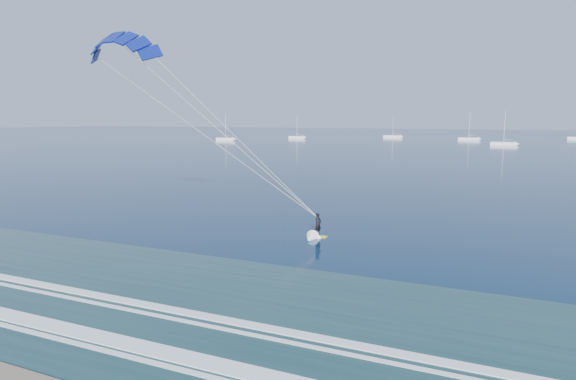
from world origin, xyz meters
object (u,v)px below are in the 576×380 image
(sailboat_1, at_px, (297,137))
(sailboat_0, at_px, (226,139))
(kitesurfer_rig, at_px, (216,127))
(sailboat_2, at_px, (469,139))
(sailboat_3, at_px, (504,143))
(sailboat_7, at_px, (393,136))

(sailboat_1, bearing_deg, sailboat_0, -123.70)
(sailboat_0, xyz_separation_m, sailboat_1, (20.15, 30.22, -0.00))
(kitesurfer_rig, distance_m, sailboat_2, 201.56)
(sailboat_3, bearing_deg, sailboat_0, -175.86)
(sailboat_3, bearing_deg, sailboat_2, 111.77)
(sailboat_1, bearing_deg, sailboat_3, -13.86)
(kitesurfer_rig, bearing_deg, sailboat_3, 84.71)
(sailboat_0, bearing_deg, sailboat_2, 26.53)
(sailboat_1, xyz_separation_m, sailboat_2, (74.46, 17.01, 0.00))
(sailboat_2, bearing_deg, sailboat_7, 159.77)
(sailboat_0, height_order, sailboat_7, sailboat_0)
(kitesurfer_rig, height_order, sailboat_2, kitesurfer_rig)
(sailboat_0, distance_m, sailboat_1, 36.32)
(sailboat_0, relative_size, sailboat_3, 0.96)
(sailboat_2, height_order, sailboat_7, sailboat_2)
(sailboat_2, relative_size, sailboat_7, 1.06)
(sailboat_2, xyz_separation_m, sailboat_3, (15.68, -39.25, 0.00))
(kitesurfer_rig, relative_size, sailboat_1, 1.89)
(kitesurfer_rig, distance_m, sailboat_1, 199.27)
(sailboat_1, bearing_deg, sailboat_7, 39.04)
(sailboat_2, bearing_deg, sailboat_0, -153.47)
(sailboat_3, distance_m, sailboat_7, 74.43)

